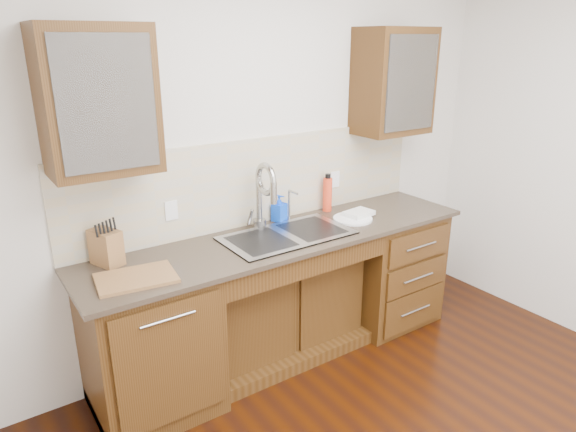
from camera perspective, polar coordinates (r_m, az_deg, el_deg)
wall_back at (r=3.52m, az=-3.71°, el=6.40°), size 4.00×0.10×2.70m
base_cabinet_left at (r=3.19m, az=-15.05°, el=-13.44°), size 0.70×0.62×0.88m
base_cabinet_center at (r=3.66m, az=-1.17°, el=-9.85°), size 1.20×0.44×0.70m
base_cabinet_right at (r=4.10m, az=10.74°, el=-5.44°), size 0.70×0.62×0.88m
countertop at (r=3.35m, az=-0.24°, el=-2.39°), size 2.70×0.65×0.03m
backsplash at (r=3.50m, az=-3.14°, el=3.90°), size 2.70×0.02×0.59m
sink at (r=3.36m, az=-0.10°, el=-3.58°), size 0.84×0.46×0.19m
faucet at (r=3.41m, az=-3.25°, el=1.83°), size 0.04×0.04×0.40m
filter_tap at (r=3.57m, az=0.12°, el=1.32°), size 0.02×0.02×0.24m
upper_cabinet_left at (r=2.83m, az=-20.43°, el=11.92°), size 0.55×0.34×0.75m
upper_cabinet_right at (r=3.92m, az=11.62°, el=14.41°), size 0.55×0.34×0.75m
outlet_left at (r=3.24m, az=-12.85°, el=0.60°), size 0.08×0.01×0.12m
outlet_right at (r=3.88m, az=5.22°, el=4.07°), size 0.08×0.01×0.12m
soap_bottle at (r=3.57m, az=-0.98°, el=0.89°), size 0.11×0.11×0.19m
water_bottle at (r=3.79m, az=4.41°, el=2.39°), size 0.07×0.07×0.25m
plate at (r=3.65m, az=7.20°, el=-0.31°), size 0.36×0.36×0.02m
dish_towel at (r=3.70m, az=7.88°, el=0.31°), size 0.22×0.17×0.03m
knife_block at (r=3.07m, az=-19.56°, el=-3.29°), size 0.17×0.21×0.20m
cutting_board at (r=2.86m, az=-16.53°, el=-6.62°), size 0.44×0.34×0.02m
cup_left_a at (r=2.81m, az=-22.94°, el=10.59°), size 0.15×0.15×0.11m
cup_left_b at (r=2.86m, az=-19.00°, el=11.11°), size 0.12×0.12×0.10m
cup_right_a at (r=3.84m, az=10.19°, el=13.56°), size 0.11×0.11×0.09m
cup_right_b at (r=3.96m, az=12.08°, el=13.61°), size 0.10×0.10×0.09m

